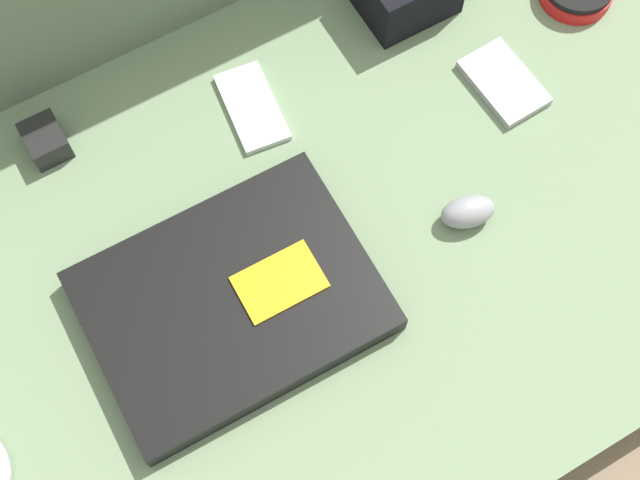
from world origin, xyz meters
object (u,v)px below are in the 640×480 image
Objects in this scene: charger_brick at (46,140)px; phone_small at (252,107)px; phone_silver at (504,83)px; laptop at (232,301)px; computer_mouse at (468,212)px.

phone_small is at bearing -17.70° from charger_brick.
phone_silver is 0.91× the size of phone_small.
phone_silver reaches higher than phone_small.
computer_mouse is (0.27, -0.04, 0.00)m from laptop.
computer_mouse is 1.31× the size of charger_brick.
phone_small is (0.13, 0.20, -0.01)m from laptop.
charger_brick reaches higher than phone_small.
phone_small is at bearing 153.62° from phone_silver.
phone_silver is at bearing -21.04° from charger_brick.
laptop is at bearing -171.14° from phone_silver.
charger_brick reaches higher than phone_silver.
phone_silver is (0.13, 0.12, -0.01)m from computer_mouse.
laptop is at bearing -171.88° from computer_mouse.
phone_silver is 2.03× the size of charger_brick.
laptop reaches higher than phone_silver.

